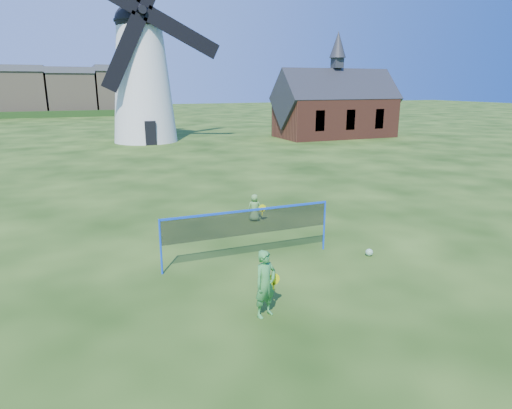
{
  "coord_description": "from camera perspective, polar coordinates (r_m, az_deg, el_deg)",
  "views": [
    {
      "loc": [
        -4.57,
        -11.28,
        4.94
      ],
      "look_at": [
        0.2,
        0.5,
        1.5
      ],
      "focal_mm": 31.05,
      "sensor_mm": 36.0,
      "label": 1
    }
  ],
  "objects": [
    {
      "name": "ground",
      "position": [
        13.14,
        0.01,
        -6.95
      ],
      "size": [
        220.0,
        220.0,
        0.0
      ],
      "primitive_type": "plane",
      "color": "black",
      "rests_on": "ground"
    },
    {
      "name": "chapel",
      "position": [
        44.56,
        10.17,
        12.11
      ],
      "size": [
        11.58,
        5.62,
        9.79
      ],
      "color": "brown",
      "rests_on": "ground"
    },
    {
      "name": "badminton_net",
      "position": [
        12.59,
        -1.01,
        -2.43
      ],
      "size": [
        5.05,
        0.05,
        1.55
      ],
      "color": "blue",
      "rests_on": "ground"
    },
    {
      "name": "play_ball",
      "position": [
        13.71,
        14.38,
        -5.99
      ],
      "size": [
        0.22,
        0.22,
        0.22
      ],
      "primitive_type": "sphere",
      "color": "green",
      "rests_on": "ground"
    },
    {
      "name": "player_girl",
      "position": [
        9.77,
        1.22,
        -10.17
      ],
      "size": [
        0.74,
        0.53,
        1.52
      ],
      "rotation": [
        0.0,
        0.0,
        0.35
      ],
      "color": "#388D3F",
      "rests_on": "ground"
    },
    {
      "name": "player_boy",
      "position": [
        16.53,
        -0.18,
        -0.4
      ],
      "size": [
        0.64,
        0.46,
        1.02
      ],
      "rotation": [
        0.0,
        0.0,
        2.86
      ],
      "color": "#5D9648",
      "rests_on": "ground"
    },
    {
      "name": "windmill",
      "position": [
        41.18,
        -14.44,
        15.94
      ],
      "size": [
        12.79,
        5.54,
        17.09
      ],
      "color": "white",
      "rests_on": "ground"
    }
  ]
}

